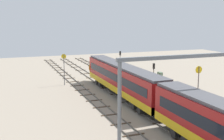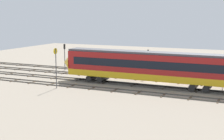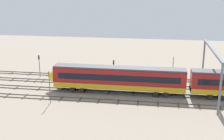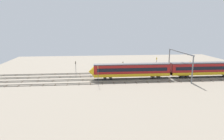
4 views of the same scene
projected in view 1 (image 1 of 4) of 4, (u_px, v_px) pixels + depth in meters
name	position (u px, v px, depth m)	size (l,w,h in m)	color
ground_plane	(136.00, 96.00, 44.17)	(106.89, 106.89, 0.00)	gray
track_near_foreground	(175.00, 92.00, 46.50)	(90.89, 2.40, 0.16)	#59544C
track_second_near	(150.00, 95.00, 44.94)	(90.89, 2.40, 0.16)	#59544C
track_with_train	(123.00, 97.00, 43.37)	(90.89, 2.40, 0.16)	#59544C
track_second_far	(94.00, 100.00, 41.81)	(90.89, 2.40, 0.16)	#59544C
train	(162.00, 100.00, 32.52)	(50.40, 3.24, 4.80)	maroon
overhead_gantry	(206.00, 74.00, 28.35)	(0.40, 18.90, 8.36)	slate
speed_sign_near_foreground	(198.00, 83.00, 36.18)	(0.14, 0.93, 5.90)	#4C4C51
speed_sign_mid_trackside	(64.00, 66.00, 50.96)	(0.14, 0.85, 5.59)	#4C4C51
signal_light_trackside_approach	(154.00, 73.00, 47.29)	(0.31, 0.32, 4.52)	#4C4C51
signal_light_trackside_departure	(120.00, 59.00, 62.40)	(0.31, 0.32, 4.80)	#4C4C51
relay_cabinet	(160.00, 76.00, 55.90)	(1.19, 0.60, 1.53)	#597259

